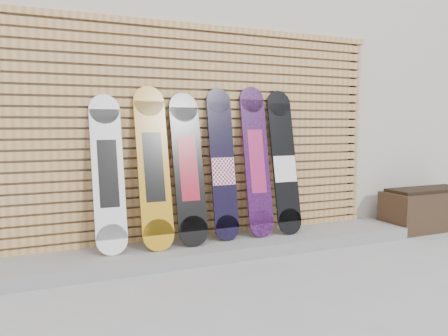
# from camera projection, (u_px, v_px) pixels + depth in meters

# --- Properties ---
(ground) EXTENTS (80.00, 80.00, 0.00)m
(ground) POSITION_uv_depth(u_px,v_px,m) (250.00, 274.00, 3.77)
(ground) COLOR #9A9A9D
(ground) RESTS_ON ground
(building) EXTENTS (12.00, 5.00, 3.60)m
(building) POSITION_uv_depth(u_px,v_px,m) (180.00, 92.00, 6.99)
(building) COLOR beige
(building) RESTS_ON ground
(concrete_step) EXTENTS (4.60, 0.70, 0.12)m
(concrete_step) POSITION_uv_depth(u_px,v_px,m) (206.00, 249.00, 4.33)
(concrete_step) COLOR gray
(concrete_step) RESTS_ON ground
(slat_wall) EXTENTS (4.26, 0.08, 2.29)m
(slat_wall) POSITION_uv_depth(u_px,v_px,m) (195.00, 132.00, 4.48)
(slat_wall) COLOR tan
(slat_wall) RESTS_ON ground
(planter_box) EXTENTS (1.14, 0.47, 0.51)m
(planter_box) POSITION_uv_depth(u_px,v_px,m) (427.00, 209.00, 5.37)
(planter_box) COLOR #322316
(planter_box) RESTS_ON ground
(snowboard_0) EXTENTS (0.28, 0.34, 1.45)m
(snowboard_0) POSITION_uv_depth(u_px,v_px,m) (108.00, 174.00, 3.97)
(snowboard_0) COLOR white
(snowboard_0) RESTS_ON concrete_step
(snowboard_1) EXTENTS (0.30, 0.38, 1.54)m
(snowboard_1) POSITION_uv_depth(u_px,v_px,m) (153.00, 167.00, 4.12)
(snowboard_1) COLOR #C88A15
(snowboard_1) RESTS_ON concrete_step
(snowboard_2) EXTENTS (0.30, 0.37, 1.49)m
(snowboard_2) POSITION_uv_depth(u_px,v_px,m) (188.00, 168.00, 4.26)
(snowboard_2) COLOR black
(snowboard_2) RESTS_ON concrete_step
(snowboard_3) EXTENTS (0.26, 0.30, 1.54)m
(snowboard_3) POSITION_uv_depth(u_px,v_px,m) (223.00, 165.00, 4.44)
(snowboard_3) COLOR black
(snowboard_3) RESTS_ON concrete_step
(snowboard_4) EXTENTS (0.28, 0.32, 1.57)m
(snowboard_4) POSITION_uv_depth(u_px,v_px,m) (257.00, 161.00, 4.58)
(snowboard_4) COLOR black
(snowboard_4) RESTS_ON concrete_step
(snowboard_5) EXTENTS (0.28, 0.34, 1.54)m
(snowboard_5) POSITION_uv_depth(u_px,v_px,m) (284.00, 163.00, 4.70)
(snowboard_5) COLOR black
(snowboard_5) RESTS_ON concrete_step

